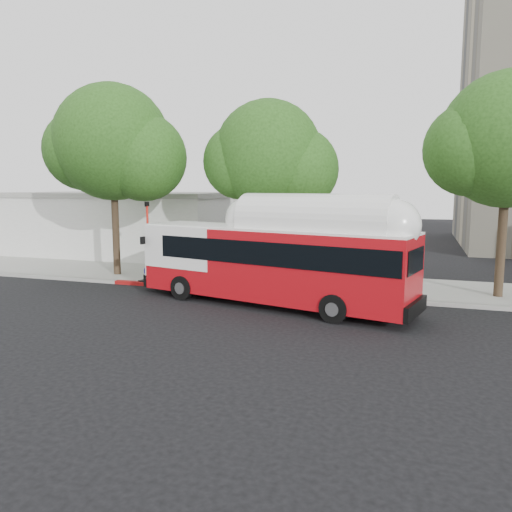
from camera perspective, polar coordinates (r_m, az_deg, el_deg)
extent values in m
plane|color=black|center=(18.07, -1.11, -6.93)|extent=(120.00, 120.00, 0.00)
cube|color=gray|center=(24.14, 3.97, -2.98)|extent=(60.00, 5.00, 0.15)
cube|color=gray|center=(21.67, 2.29, -4.22)|extent=(60.00, 0.30, 0.15)
cube|color=maroon|center=(22.65, -5.05, -3.70)|extent=(10.00, 0.32, 0.16)
cylinder|color=#2D2116|center=(26.53, -15.78, 4.18)|extent=(0.36, 0.36, 6.08)
sphere|color=#204513|center=(26.58, -16.10, 12.38)|extent=(5.80, 5.80, 5.80)
sphere|color=#204513|center=(25.84, -12.79, 10.94)|extent=(4.35, 4.35, 4.35)
cylinder|color=#2D2116|center=(23.56, 1.37, 3.26)|extent=(0.36, 0.36, 5.44)
sphere|color=#204513|center=(23.53, 1.40, 11.54)|extent=(5.00, 5.00, 5.00)
sphere|color=#204513|center=(23.34, 4.82, 9.88)|extent=(3.75, 3.75, 3.75)
cylinder|color=#2D2116|center=(22.60, 26.32, 2.65)|extent=(0.36, 0.36, 5.76)
sphere|color=#204513|center=(22.61, 26.89, 11.77)|extent=(5.40, 5.40, 5.40)
cube|color=silver|center=(36.43, -14.84, 3.51)|extent=(16.00, 10.00, 4.00)
cube|color=gray|center=(36.34, -14.96, 6.81)|extent=(16.20, 10.20, 0.30)
cube|color=#AC0B13|center=(19.44, 1.73, -0.89)|extent=(11.29, 4.96, 2.67)
cube|color=black|center=(19.14, 2.93, 0.64)|extent=(10.23, 4.75, 0.87)
cube|color=white|center=(19.28, 1.75, 3.14)|extent=(11.28, 4.89, 0.09)
cube|color=white|center=(18.41, 6.72, 3.61)|extent=(6.16, 3.19, 0.51)
cube|color=black|center=(23.22, -11.26, -2.59)|extent=(1.11, 1.78, 0.06)
imported|color=navy|center=(23.14, -11.29, -1.51)|extent=(0.91, 1.66, 0.83)
cylinder|color=red|center=(24.68, -12.22, 1.29)|extent=(0.11, 0.11, 3.72)
cube|color=black|center=(24.54, -12.36, 5.82)|extent=(0.05, 0.37, 0.23)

